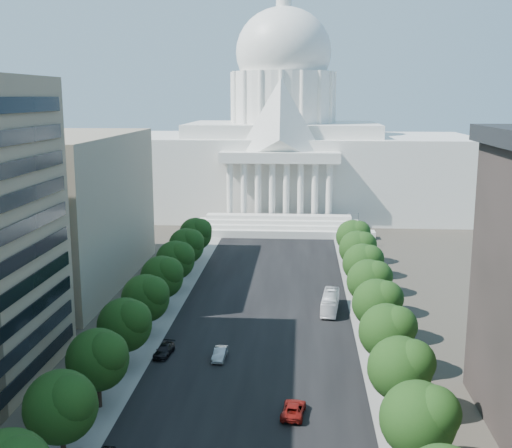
% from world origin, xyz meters
% --- Properties ---
extents(road_asphalt, '(30.00, 260.00, 0.01)m').
position_xyz_m(road_asphalt, '(0.00, 90.00, 0.00)').
color(road_asphalt, black).
rests_on(road_asphalt, ground).
extents(sidewalk_left, '(8.00, 260.00, 0.02)m').
position_xyz_m(sidewalk_left, '(-19.00, 90.00, 0.00)').
color(sidewalk_left, gray).
rests_on(sidewalk_left, ground).
extents(sidewalk_right, '(8.00, 260.00, 0.02)m').
position_xyz_m(sidewalk_right, '(19.00, 90.00, 0.00)').
color(sidewalk_right, gray).
rests_on(sidewalk_right, ground).
extents(capitol, '(120.00, 56.00, 73.00)m').
position_xyz_m(capitol, '(0.00, 184.89, 20.01)').
color(capitol, white).
rests_on(capitol, ground).
extents(office_block_left_far, '(38.00, 52.00, 30.00)m').
position_xyz_m(office_block_left_far, '(-48.00, 100.00, 15.00)').
color(office_block_left_far, gray).
rests_on(office_block_left_far, ground).
extents(tree_l_c, '(7.79, 7.60, 9.97)m').
position_xyz_m(tree_l_c, '(-17.66, 35.81, 6.45)').
color(tree_l_c, '#33261C').
rests_on(tree_l_c, ground).
extents(tree_l_d, '(7.79, 7.60, 9.97)m').
position_xyz_m(tree_l_d, '(-17.66, 47.81, 6.45)').
color(tree_l_d, '#33261C').
rests_on(tree_l_d, ground).
extents(tree_l_e, '(7.79, 7.60, 9.97)m').
position_xyz_m(tree_l_e, '(-17.66, 59.81, 6.45)').
color(tree_l_e, '#33261C').
rests_on(tree_l_e, ground).
extents(tree_l_f, '(7.79, 7.60, 9.97)m').
position_xyz_m(tree_l_f, '(-17.66, 71.81, 6.45)').
color(tree_l_f, '#33261C').
rests_on(tree_l_f, ground).
extents(tree_l_g, '(7.79, 7.60, 9.97)m').
position_xyz_m(tree_l_g, '(-17.66, 83.81, 6.45)').
color(tree_l_g, '#33261C').
rests_on(tree_l_g, ground).
extents(tree_l_h, '(7.79, 7.60, 9.97)m').
position_xyz_m(tree_l_h, '(-17.66, 95.81, 6.45)').
color(tree_l_h, '#33261C').
rests_on(tree_l_h, ground).
extents(tree_l_i, '(7.79, 7.60, 9.97)m').
position_xyz_m(tree_l_i, '(-17.66, 107.81, 6.45)').
color(tree_l_i, '#33261C').
rests_on(tree_l_i, ground).
extents(tree_l_j, '(7.79, 7.60, 9.97)m').
position_xyz_m(tree_l_j, '(-17.66, 119.81, 6.45)').
color(tree_l_j, '#33261C').
rests_on(tree_l_j, ground).
extents(tree_r_c, '(7.79, 7.60, 9.97)m').
position_xyz_m(tree_r_c, '(18.34, 35.81, 6.45)').
color(tree_r_c, '#33261C').
rests_on(tree_r_c, ground).
extents(tree_r_d, '(7.79, 7.60, 9.97)m').
position_xyz_m(tree_r_d, '(18.34, 47.81, 6.45)').
color(tree_r_d, '#33261C').
rests_on(tree_r_d, ground).
extents(tree_r_e, '(7.79, 7.60, 9.97)m').
position_xyz_m(tree_r_e, '(18.34, 59.81, 6.45)').
color(tree_r_e, '#33261C').
rests_on(tree_r_e, ground).
extents(tree_r_f, '(7.79, 7.60, 9.97)m').
position_xyz_m(tree_r_f, '(18.34, 71.81, 6.45)').
color(tree_r_f, '#33261C').
rests_on(tree_r_f, ground).
extents(tree_r_g, '(7.79, 7.60, 9.97)m').
position_xyz_m(tree_r_g, '(18.34, 83.81, 6.45)').
color(tree_r_g, '#33261C').
rests_on(tree_r_g, ground).
extents(tree_r_h, '(7.79, 7.60, 9.97)m').
position_xyz_m(tree_r_h, '(18.34, 95.81, 6.45)').
color(tree_r_h, '#33261C').
rests_on(tree_r_h, ground).
extents(tree_r_i, '(7.79, 7.60, 9.97)m').
position_xyz_m(tree_r_i, '(18.34, 107.81, 6.45)').
color(tree_r_i, '#33261C').
rests_on(tree_r_i, ground).
extents(tree_r_j, '(7.79, 7.60, 9.97)m').
position_xyz_m(tree_r_j, '(18.34, 119.81, 6.45)').
color(tree_r_j, '#33261C').
rests_on(tree_r_j, ground).
extents(streetlight_b, '(2.61, 0.44, 9.00)m').
position_xyz_m(streetlight_b, '(19.90, 35.00, 5.82)').
color(streetlight_b, gray).
rests_on(streetlight_b, ground).
extents(streetlight_c, '(2.61, 0.44, 9.00)m').
position_xyz_m(streetlight_c, '(19.90, 60.00, 5.82)').
color(streetlight_c, gray).
rests_on(streetlight_c, ground).
extents(streetlight_d, '(2.61, 0.44, 9.00)m').
position_xyz_m(streetlight_d, '(19.90, 85.00, 5.82)').
color(streetlight_d, gray).
rests_on(streetlight_d, ground).
extents(streetlight_e, '(2.61, 0.44, 9.00)m').
position_xyz_m(streetlight_e, '(19.90, 110.00, 5.82)').
color(streetlight_e, gray).
rests_on(streetlight_e, ground).
extents(streetlight_f, '(2.61, 0.44, 9.00)m').
position_xyz_m(streetlight_f, '(19.90, 135.00, 5.82)').
color(streetlight_f, gray).
rests_on(streetlight_f, ground).
extents(car_silver, '(1.93, 4.99, 1.62)m').
position_xyz_m(car_silver, '(-5.15, 63.47, 0.81)').
color(car_silver, '#9B9CA2').
rests_on(car_silver, ground).
extents(car_red, '(3.20, 5.86, 1.56)m').
position_xyz_m(car_red, '(5.68, 47.54, 0.78)').
color(car_red, maroon).
rests_on(car_red, ground).
extents(car_dark_b, '(2.74, 5.43, 1.51)m').
position_xyz_m(car_dark_b, '(-13.50, 64.23, 0.76)').
color(car_dark_b, black).
rests_on(car_dark_b, ground).
extents(city_bus, '(3.82, 11.42, 3.12)m').
position_xyz_m(city_bus, '(11.61, 86.10, 1.56)').
color(city_bus, white).
rests_on(city_bus, ground).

